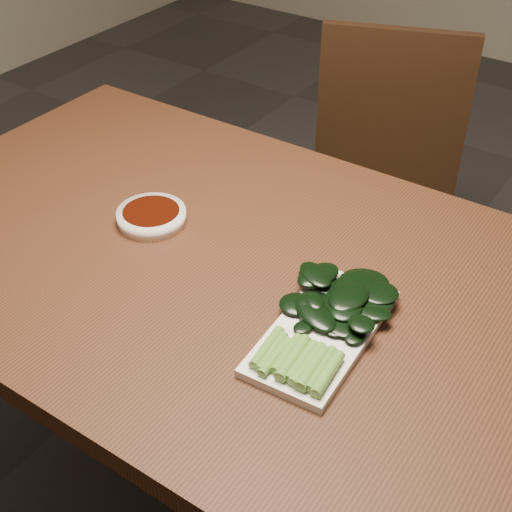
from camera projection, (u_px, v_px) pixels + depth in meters
name	position (u px, v px, depth m)	size (l,w,h in m)	color
table	(245.00, 298.00, 1.22)	(1.40, 0.80, 0.75)	#3F2112
chair_far	(379.00, 196.00, 1.84)	(0.48, 0.48, 0.89)	black
sauce_bowl	(152.00, 216.00, 1.27)	(0.12, 0.12, 0.02)	white
serving_plate	(322.00, 332.00, 1.05)	(0.15, 0.28, 0.01)	white
gai_lan	(331.00, 310.00, 1.06)	(0.18, 0.30, 0.02)	#5D9433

